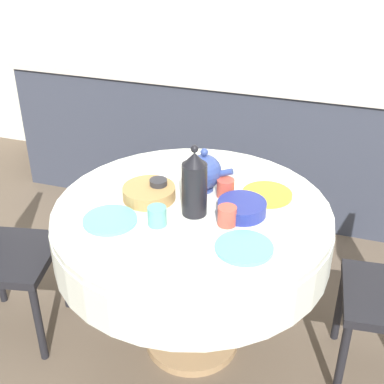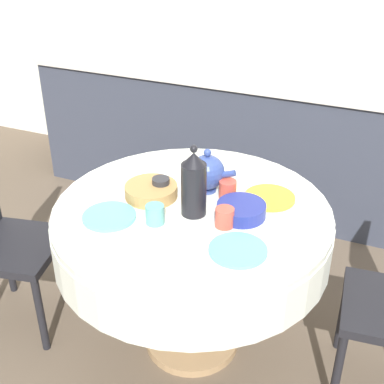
# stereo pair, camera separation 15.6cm
# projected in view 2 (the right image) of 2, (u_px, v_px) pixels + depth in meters

# --- Properties ---
(ground_plane) EXTENTS (12.00, 12.00, 0.00)m
(ground_plane) POSITION_uv_depth(u_px,v_px,m) (192.00, 341.00, 2.57)
(ground_plane) COLOR brown
(kitchen_counter) EXTENTS (3.24, 0.64, 0.90)m
(kitchen_counter) POSITION_uv_depth(u_px,v_px,m) (277.00, 141.00, 3.49)
(kitchen_counter) COLOR #383D4C
(kitchen_counter) RESTS_ON ground_plane
(dining_table) EXTENTS (1.16, 1.16, 0.75)m
(dining_table) POSITION_uv_depth(u_px,v_px,m) (192.00, 235.00, 2.26)
(dining_table) COLOR tan
(dining_table) RESTS_ON ground_plane
(plate_near_left) EXTENTS (0.21, 0.21, 0.01)m
(plate_near_left) POSITION_uv_depth(u_px,v_px,m) (109.00, 216.00, 2.13)
(plate_near_left) COLOR #60BCB7
(plate_near_left) RESTS_ON dining_table
(cup_near_left) EXTENTS (0.07, 0.07, 0.08)m
(cup_near_left) POSITION_uv_depth(u_px,v_px,m) (155.00, 214.00, 2.08)
(cup_near_left) COLOR #5BA39E
(cup_near_left) RESTS_ON dining_table
(plate_near_right) EXTENTS (0.21, 0.21, 0.01)m
(plate_near_right) POSITION_uv_depth(u_px,v_px,m) (238.00, 250.00, 1.93)
(plate_near_right) COLOR #60BCB7
(plate_near_right) RESTS_ON dining_table
(cup_near_right) EXTENTS (0.07, 0.07, 0.08)m
(cup_near_right) POSITION_uv_depth(u_px,v_px,m) (225.00, 217.00, 2.06)
(cup_near_right) COLOR #CC4C3D
(cup_near_right) RESTS_ON dining_table
(plate_far_left) EXTENTS (0.21, 0.21, 0.01)m
(plate_far_left) POSITION_uv_depth(u_px,v_px,m) (153.00, 174.00, 2.44)
(plate_far_left) COLOR white
(plate_far_left) RESTS_ON dining_table
(cup_far_left) EXTENTS (0.07, 0.07, 0.08)m
(cup_far_left) POSITION_uv_depth(u_px,v_px,m) (161.00, 186.00, 2.27)
(cup_far_left) COLOR #28282D
(cup_far_left) RESTS_ON dining_table
(plate_far_right) EXTENTS (0.21, 0.21, 0.01)m
(plate_far_right) POSITION_uv_depth(u_px,v_px,m) (270.00, 198.00, 2.26)
(plate_far_right) COLOR yellow
(plate_far_right) RESTS_ON dining_table
(cup_far_right) EXTENTS (0.07, 0.07, 0.08)m
(cup_far_right) POSITION_uv_depth(u_px,v_px,m) (228.00, 189.00, 2.25)
(cup_far_right) COLOR #CC4C3D
(cup_far_right) RESTS_ON dining_table
(coffee_carafe) EXTENTS (0.10, 0.10, 0.30)m
(coffee_carafe) POSITION_uv_depth(u_px,v_px,m) (194.00, 184.00, 2.10)
(coffee_carafe) COLOR black
(coffee_carafe) RESTS_ON dining_table
(teapot) EXTENTS (0.21, 0.15, 0.20)m
(teapot) POSITION_uv_depth(u_px,v_px,m) (206.00, 172.00, 2.28)
(teapot) COLOR #33478E
(teapot) RESTS_ON dining_table
(bread_basket) EXTENTS (0.22, 0.22, 0.05)m
(bread_basket) POSITION_uv_depth(u_px,v_px,m) (151.00, 191.00, 2.26)
(bread_basket) COLOR #AD844C
(bread_basket) RESTS_ON dining_table
(fruit_bowl) EXTENTS (0.20, 0.20, 0.05)m
(fruit_bowl) POSITION_uv_depth(u_px,v_px,m) (241.00, 210.00, 2.13)
(fruit_bowl) COLOR navy
(fruit_bowl) RESTS_ON dining_table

